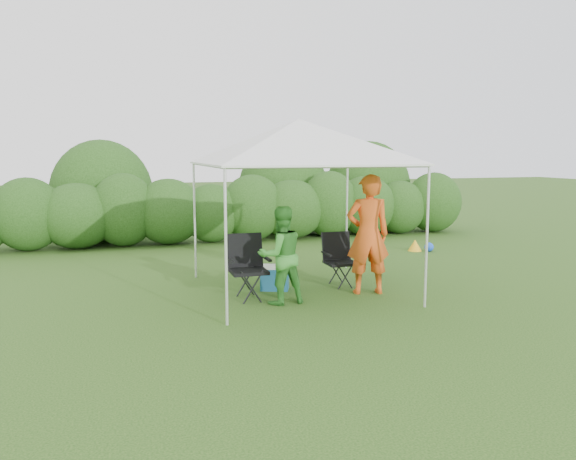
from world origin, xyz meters
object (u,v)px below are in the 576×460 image
object	(u,v)px
man	(368,234)
cooler	(275,278)
woman	(281,255)
chair_left	(247,262)
chair_right	(339,256)
canopy	(299,142)

from	to	relation	value
man	cooler	size ratio (longest dim) A/B	3.38
woman	chair_left	bearing A→B (deg)	-54.87
man	chair_right	bearing A→B (deg)	-60.74
chair_left	cooler	distance (m)	0.79
chair_left	cooler	bearing A→B (deg)	35.15
chair_left	cooler	xyz separation A→B (m)	(0.57, 0.41, -0.37)
chair_right	man	xyz separation A→B (m)	(0.23, -0.67, 0.46)
chair_left	man	world-z (taller)	man
man	chair_left	bearing A→B (deg)	2.41
man	cooler	bearing A→B (deg)	-15.78
man	woman	size ratio (longest dim) A/B	1.30
chair_right	cooler	world-z (taller)	chair_right
man	cooler	xyz separation A→B (m)	(-1.38, 0.68, -0.77)
man	woman	distance (m)	1.56
canopy	woman	bearing A→B (deg)	-127.03
cooler	chair_right	bearing A→B (deg)	21.19
woman	canopy	bearing A→B (deg)	-134.07
chair_right	cooler	bearing A→B (deg)	179.92
chair_left	woman	xyz separation A→B (m)	(0.42, -0.46, 0.17)
chair_left	man	size ratio (longest dim) A/B	0.52
canopy	chair_right	bearing A→B (deg)	13.69
canopy	cooler	size ratio (longest dim) A/B	5.36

